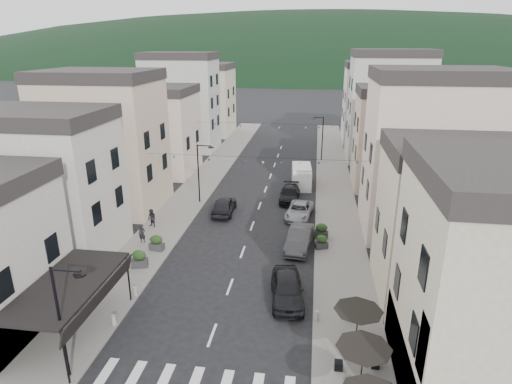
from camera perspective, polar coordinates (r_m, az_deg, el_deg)
sidewalk_left at (r=49.31m, az=-7.26°, el=1.18°), size 4.00×76.00×0.12m
sidewalk_right at (r=47.72m, az=10.41°, el=0.38°), size 4.00×76.00×0.12m
hill_backdrop at (r=313.57m, az=7.38°, el=16.42°), size 640.00×360.00×70.00m
boutique_awning at (r=25.15m, az=-23.30°, el=-11.43°), size 3.77×7.50×3.28m
buildings_row_left at (r=55.34m, az=-13.08°, el=9.30°), size 10.20×54.16×14.00m
buildings_row_right at (r=51.41m, az=18.57°, el=8.29°), size 10.20×54.16×14.50m
cafe_terrace at (r=20.71m, az=14.12°, el=-20.09°), size 2.50×8.10×2.53m
streetlamp_left_near at (r=22.03m, az=-24.23°, el=-14.42°), size 1.70×0.56×6.00m
streetlamp_left_far at (r=42.29m, az=-7.35°, el=3.25°), size 1.70×0.56×6.00m
streetlamp_right_far at (r=58.32m, az=8.59°, el=7.66°), size 1.70×0.56×6.00m
bollards at (r=24.43m, az=-6.20°, el=-18.37°), size 11.66×10.26×0.60m
bunting_near at (r=36.82m, az=-0.31°, el=4.14°), size 19.00×0.28×0.62m
bunting_far at (r=52.31m, az=2.26°, el=8.70°), size 19.00×0.28×0.62m
parked_car_a at (r=27.37m, az=4.16°, el=-12.68°), size 2.55×5.07×1.66m
parked_car_b at (r=33.75m, az=5.82°, el=-6.21°), size 2.26×5.08×1.62m
parked_car_c at (r=39.58m, az=5.80°, el=-2.49°), size 2.71×4.94×1.31m
parked_car_d at (r=43.61m, az=4.53°, el=-0.29°), size 1.96×4.79×1.39m
parked_car_e at (r=40.30m, az=-4.28°, el=-1.83°), size 1.97×4.68×1.58m
delivery_van at (r=48.17m, az=6.08°, el=2.22°), size 2.41×5.27×2.46m
pedestrian_a at (r=35.42m, az=-14.94°, el=-5.39°), size 0.58×0.40×1.53m
pedestrian_b at (r=38.12m, az=-13.71°, el=-3.41°), size 0.97×0.90×1.61m
planter_la at (r=31.90m, az=-15.29°, el=-8.59°), size 1.27×0.92×1.28m
planter_lb at (r=34.00m, az=-13.12°, el=-6.62°), size 1.18×0.76×1.23m
planter_ra at (r=26.44m, az=12.49°, el=-14.97°), size 0.99×0.68×1.02m
planter_rb at (r=33.80m, az=8.71°, el=-6.59°), size 1.13×0.88×1.11m
planter_rc at (r=35.55m, az=8.71°, el=-5.12°), size 1.18×0.75×1.24m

